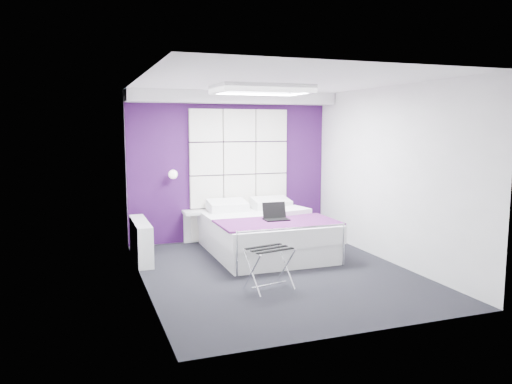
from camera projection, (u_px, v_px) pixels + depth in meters
floor at (276, 272)px, 6.94m from camera, size 4.40×4.40×0.00m
ceiling at (277, 82)px, 6.60m from camera, size 4.40×4.40×0.00m
wall_back at (230, 167)px, 8.82m from camera, size 3.60×0.00×3.60m
wall_left at (142, 184)px, 6.17m from camera, size 0.00×4.40×4.40m
wall_right at (390, 175)px, 7.37m from camera, size 0.00×4.40×4.40m
accent_wall at (230, 167)px, 8.81m from camera, size 3.58×0.02×2.58m
soffit at (234, 97)px, 8.43m from camera, size 3.58×0.50×0.20m
headboard at (239, 174)px, 8.83m from camera, size 1.80×0.08×2.30m
skylight at (262, 89)px, 7.17m from camera, size 1.36×0.86×0.12m
wall_lamp at (173, 174)px, 8.35m from camera, size 0.15×0.15×0.15m
radiator at (141, 240)px, 7.55m from camera, size 0.22×1.20×0.60m
bed at (265, 233)px, 7.97m from camera, size 1.78×2.15×0.75m
nightstand at (197, 212)px, 8.53m from camera, size 0.46×0.35×0.05m
luggage_rack at (269, 268)px, 6.19m from camera, size 0.53×0.39×0.52m
laptop at (275, 215)px, 7.58m from camera, size 0.37×0.26×0.26m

